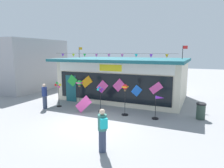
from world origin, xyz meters
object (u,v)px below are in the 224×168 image
Objects in this scene: person_near_camera at (45,96)px; display_kite_on_ground at (84,104)px; kite_shop_building at (125,78)px; wind_spinner_left at (80,87)px; wind_spinner_center_right at (125,93)px; wind_spinner_right at (158,105)px; wind_spinner_far_left at (58,90)px; wind_spinner_center_left at (100,95)px; person_mid_plaza at (102,130)px; trash_bin at (201,111)px.

person_near_camera is 2.89m from display_kite_on_ground.
person_near_camera is (-3.72, -5.15, -0.79)m from kite_shop_building.
wind_spinner_center_right is (3.26, -0.15, -0.09)m from wind_spinner_left.
wind_spinner_right is 4.52m from display_kite_on_ground.
wind_spinner_far_left is at bearing -178.85° from wind_spinner_right.
wind_spinner_left reaches higher than wind_spinner_right.
wind_spinner_far_left reaches higher than person_near_camera.
kite_shop_building is 6.40m from person_near_camera.
display_kite_on_ground is at bearing -171.72° from wind_spinner_right.
kite_shop_building reaches higher than wind_spinner_center_left.
wind_spinner_left reaches higher than wind_spinner_center_right.
person_mid_plaza is 1.83× the size of trash_bin.
wind_spinner_right is 0.81× the size of person_near_camera.
person_near_camera is 1.83× the size of trash_bin.
person_near_camera is (-5.37, -0.84, -0.51)m from wind_spinner_center_right.
kite_shop_building reaches higher than wind_spinner_far_left.
person_mid_plaza is 5.18m from display_kite_on_ground.
kite_shop_building is at bearing -117.66° from person_mid_plaza.
wind_spinner_left is 7.53m from trash_bin.
trash_bin is at bearing 25.40° from wind_spinner_right.
display_kite_on_ground is (-6.65, -1.69, 0.09)m from trash_bin.
wind_spinner_left reaches higher than trash_bin.
wind_spinner_right is at bearing -154.60° from trash_bin.
display_kite_on_ground is (-3.32, 3.96, -0.33)m from person_mid_plaza.
wind_spinner_left is at bearing 177.39° from wind_spinner_center_right.
person_near_camera reaches higher than wind_spinner_center_left.
wind_spinner_left reaches higher than person_mid_plaza.
person_near_camera is (-7.33, -0.89, 0.00)m from wind_spinner_right.
wind_spinner_center_right is 1.12× the size of person_mid_plaza.
display_kite_on_ground is at bearing -44.78° from wind_spinner_left.
wind_spinner_far_left is at bearing 167.57° from display_kite_on_ground.
wind_spinner_far_left is 9.08m from trash_bin.
wind_spinner_left reaches higher than display_kite_on_ground.
kite_shop_building is 5.72× the size of person_near_camera.
wind_spinner_left is 2.08× the size of trash_bin.
wind_spinner_center_right is 1.12× the size of person_near_camera.
wind_spinner_center_right reaches higher than person_mid_plaza.
wind_spinner_left is at bearing -172.84° from trash_bin.
kite_shop_building is 6.74m from trash_bin.
wind_spinner_left is (1.57, 0.24, 0.25)m from wind_spinner_far_left.
wind_spinner_left is at bearing 1.95° from person_near_camera.
wind_spinner_left reaches higher than person_near_camera.
person_mid_plaza is 6.57m from trash_bin.
kite_shop_building reaches higher than wind_spinner_center_right.
person_mid_plaza is (5.65, -4.47, -0.31)m from wind_spinner_far_left.
display_kite_on_ground is (2.86, 0.24, -0.30)m from person_near_camera.
person_mid_plaza is (-1.14, -4.61, 0.04)m from wind_spinner_right.
trash_bin is (3.33, 5.64, -0.42)m from person_mid_plaza.
wind_spinner_center_left is at bearing -169.79° from trash_bin.
trash_bin is 6.86m from display_kite_on_ground.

